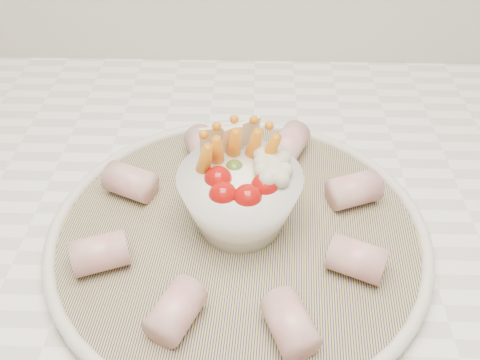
{
  "coord_description": "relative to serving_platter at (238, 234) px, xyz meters",
  "views": [
    {
      "loc": [
        -0.11,
        1.02,
        1.31
      ],
      "look_at": [
        -0.13,
        1.39,
        0.99
      ],
      "focal_mm": 40.0,
      "sensor_mm": 36.0,
      "label": 1
    }
  ],
  "objects": [
    {
      "name": "serving_platter",
      "position": [
        0.0,
        0.0,
        0.0
      ],
      "size": [
        0.39,
        0.39,
        0.02
      ],
      "color": "navy",
      "rests_on": "kitchen_counter"
    },
    {
      "name": "veggie_bowl",
      "position": [
        0.0,
        0.01,
        0.04
      ],
      "size": [
        0.12,
        0.12,
        0.1
      ],
      "color": "white",
      "rests_on": "serving_platter"
    },
    {
      "name": "cured_meat_rolls",
      "position": [
        -0.0,
        0.0,
        0.02
      ],
      "size": [
        0.29,
        0.29,
        0.03
      ],
      "color": "#BE5660",
      "rests_on": "serving_platter"
    }
  ]
}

